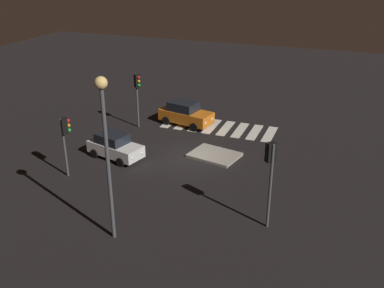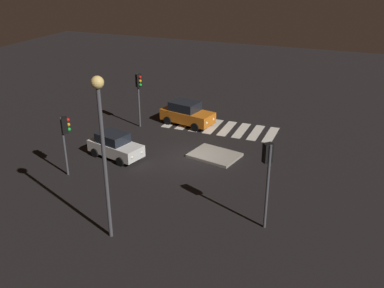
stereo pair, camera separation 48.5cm
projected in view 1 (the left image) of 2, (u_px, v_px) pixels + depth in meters
name	position (u px, v px, depth m)	size (l,w,h in m)	color
ground_plane	(192.00, 158.00, 28.96)	(80.00, 80.00, 0.00)	black
traffic_island	(215.00, 155.00, 29.13)	(3.56, 2.95, 0.18)	gray
car_orange	(185.00, 114.00, 34.26)	(4.48, 2.64, 1.85)	orange
car_white	(115.00, 146.00, 28.68)	(4.05, 2.48, 1.67)	silver
traffic_light_east	(138.00, 88.00, 32.72)	(0.53, 0.54, 4.25)	#47474C
traffic_light_west	(270.00, 164.00, 20.42)	(0.54, 0.54, 4.49)	#47474C
traffic_light_north	(65.00, 133.00, 25.53)	(0.53, 0.54, 3.74)	#47474C
street_lamp	(105.00, 134.00, 18.72)	(0.56, 0.56, 7.91)	#47474C
crosswalk_near	(219.00, 127.00, 34.01)	(8.75, 3.20, 0.02)	silver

